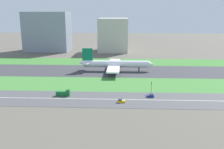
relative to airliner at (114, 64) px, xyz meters
name	(u,v)px	position (x,y,z in m)	size (l,w,h in m)	color
ground_plane	(112,71)	(-1.82, 0.00, -6.23)	(800.00, 800.00, 0.00)	#5B564C
runway	(112,71)	(-1.82, 0.00, -6.18)	(280.00, 46.00, 0.10)	#38383D
grass_median_north	(114,62)	(-1.82, 41.00, -6.18)	(280.00, 36.00, 0.10)	#3D7A33
grass_median_south	(110,84)	(-1.82, -41.00, -6.18)	(280.00, 36.00, 0.10)	#427F38
highway	(107,99)	(-1.82, -73.00, -6.18)	(280.00, 28.00, 0.10)	#4C4C4F
highway_centerline	(107,99)	(-1.82, -73.00, -6.13)	(266.00, 0.50, 0.01)	silver
airliner	(114,64)	(0.00, 0.00, 0.00)	(65.00, 56.00, 19.70)	white
car_1	(151,96)	(24.45, -68.00, -5.31)	(4.40, 1.80, 2.00)	navy
truck_0	(63,93)	(-28.81, -68.00, -4.56)	(8.40, 2.50, 4.00)	#19662D
car_2	(121,101)	(6.68, -78.00, -5.31)	(4.40, 1.80, 2.00)	yellow
traffic_light	(151,87)	(25.65, -60.01, -1.94)	(0.36, 0.50, 7.20)	#4C4C51
terminal_building	(48,32)	(-91.82, 114.00, 18.85)	(56.45, 35.49, 50.17)	gray
hangar_building	(113,35)	(-5.86, 114.00, 14.90)	(37.36, 39.36, 42.26)	beige
fuel_tank_west	(115,42)	(-4.47, 159.00, 0.40)	(23.51, 23.51, 13.26)	silver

